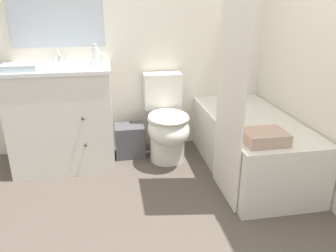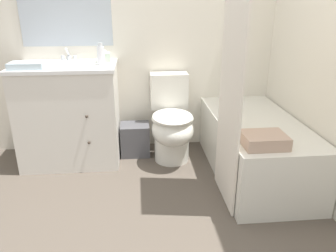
{
  "view_description": "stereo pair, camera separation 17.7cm",
  "coord_description": "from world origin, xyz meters",
  "px_view_note": "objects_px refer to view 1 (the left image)",
  "views": [
    {
      "loc": [
        -0.31,
        -1.5,
        1.41
      ],
      "look_at": [
        0.08,
        0.73,
        0.54
      ],
      "focal_mm": 35.0,
      "sensor_mm": 36.0,
      "label": 1
    },
    {
      "loc": [
        -0.14,
        -1.52,
        1.41
      ],
      "look_at": [
        0.08,
        0.73,
        0.54
      ],
      "focal_mm": 35.0,
      "sensor_mm": 36.0,
      "label": 2
    }
  ],
  "objects_px": {
    "hand_towel_folded": "(19,68)",
    "bath_towel_folded": "(265,137)",
    "tissue_box": "(97,58)",
    "vanity_cabinet": "(63,115)",
    "wastebasket": "(130,140)",
    "bathtub": "(250,144)",
    "toilet": "(167,124)",
    "soap_dispenser": "(95,56)",
    "sink_faucet": "(60,58)"
  },
  "relations": [
    {
      "from": "bath_towel_folded",
      "to": "tissue_box",
      "type": "bearing_deg",
      "value": 137.65
    },
    {
      "from": "hand_towel_folded",
      "to": "bath_towel_folded",
      "type": "xyz_separation_m",
      "value": [
        1.71,
        -0.76,
        -0.39
      ]
    },
    {
      "from": "vanity_cabinet",
      "to": "wastebasket",
      "type": "bearing_deg",
      "value": 5.67
    },
    {
      "from": "bathtub",
      "to": "tissue_box",
      "type": "xyz_separation_m",
      "value": [
        -1.26,
        0.51,
        0.69
      ]
    },
    {
      "from": "toilet",
      "to": "soap_dispenser",
      "type": "distance_m",
      "value": 0.87
    },
    {
      "from": "sink_faucet",
      "to": "tissue_box",
      "type": "height_order",
      "value": "sink_faucet"
    },
    {
      "from": "vanity_cabinet",
      "to": "bath_towel_folded",
      "type": "relative_size",
      "value": 3.11
    },
    {
      "from": "toilet",
      "to": "wastebasket",
      "type": "bearing_deg",
      "value": 158.34
    },
    {
      "from": "tissue_box",
      "to": "bath_towel_folded",
      "type": "relative_size",
      "value": 0.39
    },
    {
      "from": "vanity_cabinet",
      "to": "tissue_box",
      "type": "xyz_separation_m",
      "value": [
        0.33,
        0.1,
        0.48
      ]
    },
    {
      "from": "hand_towel_folded",
      "to": "wastebasket",
      "type": "bearing_deg",
      "value": 14.66
    },
    {
      "from": "vanity_cabinet",
      "to": "bathtub",
      "type": "relative_size",
      "value": 0.65
    },
    {
      "from": "vanity_cabinet",
      "to": "bath_towel_folded",
      "type": "bearing_deg",
      "value": -32.54
    },
    {
      "from": "vanity_cabinet",
      "to": "soap_dispenser",
      "type": "relative_size",
      "value": 4.92
    },
    {
      "from": "sink_faucet",
      "to": "tissue_box",
      "type": "xyz_separation_m",
      "value": [
        0.33,
        -0.11,
        0.01
      ]
    },
    {
      "from": "bath_towel_folded",
      "to": "wastebasket",
      "type": "bearing_deg",
      "value": 131.67
    },
    {
      "from": "wastebasket",
      "to": "tissue_box",
      "type": "distance_m",
      "value": 0.83
    },
    {
      "from": "bathtub",
      "to": "wastebasket",
      "type": "xyz_separation_m",
      "value": [
        -1.01,
        0.47,
        -0.1
      ]
    },
    {
      "from": "wastebasket",
      "to": "vanity_cabinet",
      "type": "bearing_deg",
      "value": -174.33
    },
    {
      "from": "wastebasket",
      "to": "soap_dispenser",
      "type": "distance_m",
      "value": 0.87
    },
    {
      "from": "tissue_box",
      "to": "hand_towel_folded",
      "type": "distance_m",
      "value": 0.64
    },
    {
      "from": "hand_towel_folded",
      "to": "vanity_cabinet",
      "type": "bearing_deg",
      "value": 31.9
    },
    {
      "from": "tissue_box",
      "to": "bathtub",
      "type": "bearing_deg",
      "value": -22.04
    },
    {
      "from": "vanity_cabinet",
      "to": "tissue_box",
      "type": "height_order",
      "value": "tissue_box"
    },
    {
      "from": "wastebasket",
      "to": "tissue_box",
      "type": "relative_size",
      "value": 2.68
    },
    {
      "from": "wastebasket",
      "to": "hand_towel_folded",
      "type": "bearing_deg",
      "value": -165.34
    },
    {
      "from": "vanity_cabinet",
      "to": "bath_towel_folded",
      "type": "height_order",
      "value": "vanity_cabinet"
    },
    {
      "from": "tissue_box",
      "to": "soap_dispenser",
      "type": "bearing_deg",
      "value": -94.5
    },
    {
      "from": "toilet",
      "to": "tissue_box",
      "type": "distance_m",
      "value": 0.85
    },
    {
      "from": "tissue_box",
      "to": "wastebasket",
      "type": "bearing_deg",
      "value": -9.09
    },
    {
      "from": "soap_dispenser",
      "to": "bath_towel_folded",
      "type": "height_order",
      "value": "soap_dispenser"
    },
    {
      "from": "wastebasket",
      "to": "hand_towel_folded",
      "type": "relative_size",
      "value": 1.13
    },
    {
      "from": "vanity_cabinet",
      "to": "wastebasket",
      "type": "distance_m",
      "value": 0.66
    },
    {
      "from": "toilet",
      "to": "soap_dispenser",
      "type": "height_order",
      "value": "soap_dispenser"
    },
    {
      "from": "vanity_cabinet",
      "to": "bathtub",
      "type": "xyz_separation_m",
      "value": [
        1.59,
        -0.41,
        -0.21
      ]
    },
    {
      "from": "soap_dispenser",
      "to": "bath_towel_folded",
      "type": "relative_size",
      "value": 0.63
    },
    {
      "from": "soap_dispenser",
      "to": "bath_towel_folded",
      "type": "xyz_separation_m",
      "value": [
        1.13,
        -0.88,
        -0.45
      ]
    },
    {
      "from": "soap_dispenser",
      "to": "hand_towel_folded",
      "type": "bearing_deg",
      "value": -168.9
    },
    {
      "from": "bathtub",
      "to": "wastebasket",
      "type": "distance_m",
      "value": 1.12
    },
    {
      "from": "wastebasket",
      "to": "bathtub",
      "type": "bearing_deg",
      "value": -24.91
    },
    {
      "from": "toilet",
      "to": "hand_towel_folded",
      "type": "distance_m",
      "value": 1.31
    },
    {
      "from": "sink_faucet",
      "to": "soap_dispenser",
      "type": "xyz_separation_m",
      "value": [
        0.32,
        -0.26,
        0.05
      ]
    },
    {
      "from": "tissue_box",
      "to": "hand_towel_folded",
      "type": "height_order",
      "value": "tissue_box"
    },
    {
      "from": "vanity_cabinet",
      "to": "bathtub",
      "type": "distance_m",
      "value": 1.65
    },
    {
      "from": "bathtub",
      "to": "tissue_box",
      "type": "height_order",
      "value": "tissue_box"
    },
    {
      "from": "tissue_box",
      "to": "soap_dispenser",
      "type": "height_order",
      "value": "soap_dispenser"
    },
    {
      "from": "bathtub",
      "to": "vanity_cabinet",
      "type": "bearing_deg",
      "value": 165.42
    },
    {
      "from": "vanity_cabinet",
      "to": "hand_towel_folded",
      "type": "height_order",
      "value": "hand_towel_folded"
    },
    {
      "from": "sink_faucet",
      "to": "wastebasket",
      "type": "distance_m",
      "value": 0.98
    },
    {
      "from": "toilet",
      "to": "soap_dispenser",
      "type": "bearing_deg",
      "value": 177.16
    }
  ]
}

